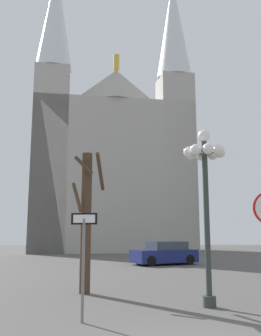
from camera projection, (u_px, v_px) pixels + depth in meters
cathedral at (112, 161)px, 43.88m from camera, size 18.87×13.19×33.54m
one_way_arrow_sign at (83, 252)px, 8.77m from camera, size 0.63×0.14×2.48m
street_lamp at (205, 178)px, 10.90m from camera, size 1.24×1.24×5.03m
bare_tree at (86, 218)px, 13.06m from camera, size 1.20×1.07×4.83m
parked_car_far_navy at (165, 254)px, 24.48m from camera, size 4.57×3.35×1.48m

